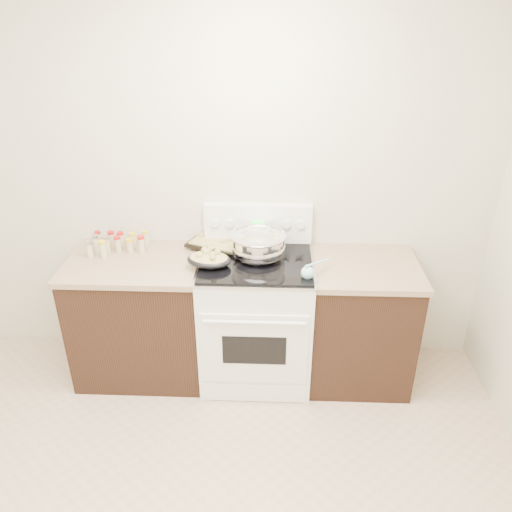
{
  "coord_description": "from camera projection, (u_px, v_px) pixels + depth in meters",
  "views": [
    {
      "loc": [
        0.47,
        -1.52,
        2.51
      ],
      "look_at": [
        0.35,
        1.37,
        1.0
      ],
      "focal_mm": 35.0,
      "sensor_mm": 36.0,
      "label": 1
    }
  ],
  "objects": [
    {
      "name": "baking_sheet",
      "position": [
        222.0,
        242.0,
        3.54
      ],
      "size": [
        0.53,
        0.46,
        0.06
      ],
      "color": "black",
      "rests_on": "kitchen_range"
    },
    {
      "name": "kitchen_range",
      "position": [
        256.0,
        316.0,
        3.55
      ],
      "size": [
        0.78,
        0.73,
        1.22
      ],
      "color": "white",
      "rests_on": "ground"
    },
    {
      "name": "spice_jars",
      "position": [
        116.0,
        243.0,
        3.48
      ],
      "size": [
        0.39,
        0.23,
        0.13
      ],
      "color": "#BFB28C",
      "rests_on": "counter_left"
    },
    {
      "name": "counter_left",
      "position": [
        142.0,
        316.0,
        3.6
      ],
      "size": [
        0.93,
        0.67,
        0.92
      ],
      "color": "black",
      "rests_on": "ground"
    },
    {
      "name": "wooden_spoon",
      "position": [
        262.0,
        257.0,
        3.36
      ],
      "size": [
        0.13,
        0.24,
        0.04
      ],
      "color": "tan",
      "rests_on": "kitchen_range"
    },
    {
      "name": "counter_right",
      "position": [
        359.0,
        321.0,
        3.54
      ],
      "size": [
        0.73,
        0.67,
        0.92
      ],
      "color": "black",
      "rests_on": "ground"
    },
    {
      "name": "blue_ladle",
      "position": [
        309.0,
        272.0,
        3.13
      ],
      "size": [
        0.2,
        0.24,
        0.1
      ],
      "color": "#98D6E2",
      "rests_on": "kitchen_range"
    },
    {
      "name": "room_shell",
      "position": [
        140.0,
        257.0,
        1.74
      ],
      "size": [
        4.1,
        3.6,
        2.75
      ],
      "color": "beige",
      "rests_on": "ground"
    },
    {
      "name": "mixing_bowl",
      "position": [
        258.0,
        246.0,
        3.34
      ],
      "size": [
        0.4,
        0.4,
        0.22
      ],
      "color": "silver",
      "rests_on": "kitchen_range"
    },
    {
      "name": "roasting_pan",
      "position": [
        209.0,
        259.0,
        3.25
      ],
      "size": [
        0.33,
        0.25,
        0.11
      ],
      "color": "black",
      "rests_on": "kitchen_range"
    }
  ]
}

